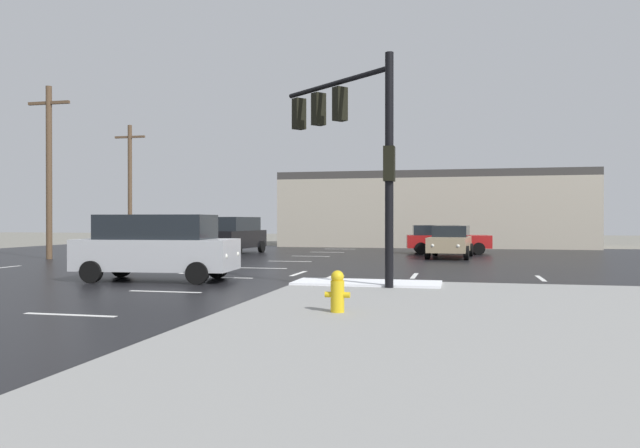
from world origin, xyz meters
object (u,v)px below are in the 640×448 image
Objects in this scene: fire_hydrant at (337,291)px; sedan_tan at (450,241)px; utility_pole_distant at (130,183)px; utility_pole_far at (49,169)px; suv_silver at (157,246)px; suv_black at (234,234)px; traffic_signal_mast at (353,133)px; sedan_red at (445,239)px.

fire_hydrant is 19.83m from sedan_tan.
utility_pole_distant is at bearing -102.39° from sedan_tan.
fire_hydrant is 0.10× the size of utility_pole_far.
utility_pole_far reaches higher than fire_hydrant.
utility_pole_far is (-16.90, 14.32, 3.81)m from fire_hydrant.
suv_silver is at bearing -39.92° from utility_pole_far.
traffic_signal_mast is at bearing -144.57° from suv_black.
utility_pole_distant is at bearing 63.83° from suv_black.
sedan_tan is at bearing -90.54° from sedan_red.
sedan_red is at bearing -169.52° from sedan_tan.
traffic_signal_mast is at bearing -103.12° from sedan_red.
sedan_red is at bearing -73.60° from suv_black.
traffic_signal_mast is at bearing -28.78° from utility_pole_far.
suv_black reaches higher than fire_hydrant.
fire_hydrant is 0.10× the size of utility_pole_distant.
traffic_signal_mast reaches higher than sedan_red.
sedan_tan is at bearing 84.77° from fire_hydrant.
utility_pole_far is at bearing 135.09° from suv_silver.
utility_pole_distant reaches higher than suv_black.
utility_pole_distant is at bearing -7.59° from traffic_signal_mast.
suv_black is at bearing -30.27° from utility_pole_distant.
utility_pole_distant is at bearing 165.14° from sedan_red.
traffic_signal_mast is 1.30× the size of sedan_red.
utility_pole_distant is at bearing 116.96° from suv_silver.
traffic_signal_mast is 18.18m from suv_black.
fire_hydrant is 0.16× the size of suv_black.
utility_pole_far is at bearing 136.48° from suv_black.
sedan_red is at bearing 25.69° from utility_pole_far.
sedan_red is 0.56× the size of utility_pole_distant.
suv_silver and suv_black have the same top height.
traffic_signal_mast reaches higher than suv_black.
traffic_signal_mast is 1.22× the size of suv_silver.
sedan_red is (1.46, 23.15, 0.32)m from fire_hydrant.
fire_hydrant is at bearing 137.01° from traffic_signal_mast.
suv_silver is at bearing -27.42° from sedan_tan.
fire_hydrant is 0.16× the size of suv_silver.
fire_hydrant is at bearing -45.77° from suv_silver.
suv_black is 0.59× the size of utility_pole_distant.
sedan_tan is at bearing -59.41° from traffic_signal_mast.
sedan_tan and sedan_red have the same top height.
utility_pole_distant is (-19.55, 26.28, 3.83)m from fire_hydrant.
suv_silver is 15.08m from suv_black.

